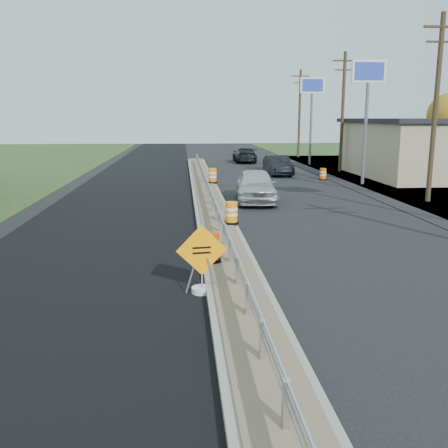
{
  "coord_description": "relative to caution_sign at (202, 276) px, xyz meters",
  "views": [
    {
      "loc": [
        -1.33,
        -15.96,
        4.35
      ],
      "look_at": [
        -0.08,
        -0.85,
        1.1
      ],
      "focal_mm": 40.0,
      "sensor_mm": 36.0,
      "label": 1
    }
  ],
  "objects": [
    {
      "name": "pylon_sign_north",
      "position": [
        11.4,
        34.0,
        6.03
      ],
      "size": [
        2.2,
        0.3,
        7.9
      ],
      "color": "slate",
      "rests_on": "ground"
    },
    {
      "name": "median",
      "position": [
        0.9,
        12.0,
        -0.34
      ],
      "size": [
        1.6,
        55.0,
        0.23
      ],
      "color": "gray",
      "rests_on": "ground"
    },
    {
      "name": "utility_pole_north",
      "position": [
        12.4,
        43.0,
        4.49
      ],
      "size": [
        1.9,
        0.26,
        9.4
      ],
      "color": "#473523",
      "rests_on": "ground"
    },
    {
      "name": "barrel_median_mid",
      "position": [
        1.45,
        7.25,
        0.2
      ],
      "size": [
        0.59,
        0.59,
        0.87
      ],
      "color": "black",
      "rests_on": "median"
    },
    {
      "name": "barrel_median_far",
      "position": [
        1.45,
        19.83,
        0.23
      ],
      "size": [
        0.64,
        0.64,
        0.94
      ],
      "color": "black",
      "rests_on": "median"
    },
    {
      "name": "milled_overlay",
      "position": [
        -3.5,
        14.0,
        -0.44
      ],
      "size": [
        7.2,
        120.0,
        0.01
      ],
      "primitive_type": "cube",
      "color": "black",
      "rests_on": "ground"
    },
    {
      "name": "car_dark_far",
      "position": [
        5.68,
        37.27,
        0.3
      ],
      "size": [
        2.2,
        5.17,
        1.49
      ],
      "primitive_type": "imported",
      "rotation": [
        0.0,
        0.0,
        3.12
      ],
      "color": "black",
      "rests_on": "ground"
    },
    {
      "name": "guardrail",
      "position": [
        0.9,
        13.0,
        0.28
      ],
      "size": [
        0.1,
        46.15,
        0.72
      ],
      "color": "silver",
      "rests_on": "median"
    },
    {
      "name": "car_silver",
      "position": [
        3.35,
        13.71,
        0.41
      ],
      "size": [
        2.42,
        5.17,
        1.71
      ],
      "primitive_type": "imported",
      "rotation": [
        0.0,
        0.0,
        -0.08
      ],
      "color": "silver",
      "rests_on": "ground"
    },
    {
      "name": "car_dark_mid",
      "position": [
        6.87,
        26.0,
        0.3
      ],
      "size": [
        1.7,
        4.59,
        1.5
      ],
      "primitive_type": "imported",
      "rotation": [
        0.0,
        0.0,
        0.03
      ],
      "color": "black",
      "rests_on": "ground"
    },
    {
      "name": "pylon_sign_mid",
      "position": [
        11.4,
        20.0,
        6.03
      ],
      "size": [
        2.2,
        0.3,
        7.9
      ],
      "color": "slate",
      "rests_on": "ground"
    },
    {
      "name": "caution_sign",
      "position": [
        0.0,
        0.0,
        0.0
      ],
      "size": [
        1.27,
        0.53,
        1.76
      ],
      "rotation": [
        0.0,
        0.0,
        0.12
      ],
      "color": "white",
      "rests_on": "ground"
    },
    {
      "name": "barrel_shoulder_mid",
      "position": [
        9.48,
        22.64,
        -0.06
      ],
      "size": [
        0.56,
        0.56,
        0.82
      ],
      "color": "black",
      "rests_on": "ground"
    },
    {
      "name": "utility_pole_smid",
      "position": [
        12.4,
        13.0,
        4.49
      ],
      "size": [
        1.9,
        0.26,
        9.4
      ],
      "color": "#473523",
      "rests_on": "ground"
    },
    {
      "name": "barrel_median_near",
      "position": [
        0.35,
        2.02,
        0.19
      ],
      "size": [
        0.58,
        0.58,
        0.85
      ],
      "color": "black",
      "rests_on": "median"
    },
    {
      "name": "utility_pole_nmid",
      "position": [
        12.4,
        28.0,
        4.49
      ],
      "size": [
        1.9,
        0.26,
        9.4
      ],
      "color": "#473523",
      "rests_on": "ground"
    },
    {
      "name": "ground",
      "position": [
        0.9,
        4.0,
        -0.45
      ],
      "size": [
        140.0,
        140.0,
        0.0
      ],
      "primitive_type": "plane",
      "color": "black",
      "rests_on": "ground"
    }
  ]
}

